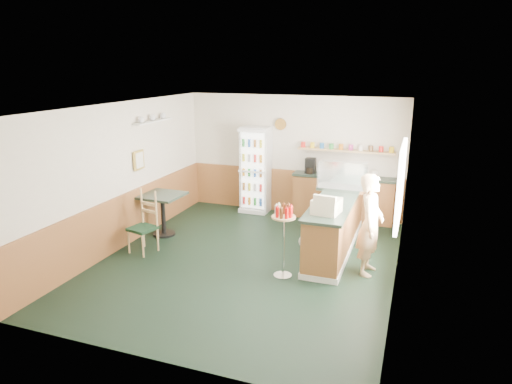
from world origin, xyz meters
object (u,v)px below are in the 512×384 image
at_px(condiment_stand, 283,229).
at_px(cash_register, 327,206).
at_px(shopkeeper, 370,225).
at_px(cafe_chair, 145,220).
at_px(drinks_fridge, 255,170).
at_px(cafe_table, 163,207).
at_px(display_case, 343,177).

bearing_deg(condiment_stand, cash_register, 37.95).
distance_m(shopkeeper, cafe_chair, 4.03).
bearing_deg(cafe_chair, drinks_fridge, 82.35).
xyz_separation_m(drinks_fridge, condiment_stand, (1.59, -3.11, -0.17)).
relative_size(cafe_table, cafe_chair, 0.74).
relative_size(display_case, condiment_stand, 0.76).
xyz_separation_m(drinks_fridge, cash_register, (2.18, -2.65, 0.13)).
relative_size(cash_register, shopkeeper, 0.26).
relative_size(display_case, shopkeeper, 0.54).
xyz_separation_m(drinks_fridge, shopkeeper, (2.88, -2.51, -0.15)).
xyz_separation_m(display_case, cash_register, (0.00, -1.55, -0.14)).
bearing_deg(shopkeeper, cafe_chair, 99.26).
xyz_separation_m(display_case, cafe_chair, (-3.30, -1.82, -0.67)).
bearing_deg(drinks_fridge, cafe_chair, -110.89).
relative_size(display_case, cafe_chair, 0.80).
relative_size(drinks_fridge, cafe_chair, 1.72).
bearing_deg(drinks_fridge, display_case, -26.79).
bearing_deg(cafe_table, display_case, 16.61).
bearing_deg(cafe_table, cafe_chair, -82.90).
relative_size(condiment_stand, cafe_chair, 1.04).
bearing_deg(condiment_stand, drinks_fridge, 117.11).
xyz_separation_m(cafe_table, cafe_chair, (0.10, -0.81, -0.00)).
bearing_deg(cafe_chair, cash_register, 18.01).
height_order(drinks_fridge, display_case, drinks_fridge).
bearing_deg(cafe_table, drinks_fridge, 60.12).
bearing_deg(display_case, condiment_stand, -106.42).
distance_m(cash_register, condiment_stand, 0.81).
bearing_deg(cash_register, display_case, 98.02).
distance_m(drinks_fridge, condiment_stand, 3.50).
bearing_deg(condiment_stand, cafe_chair, 176.06).
distance_m(display_case, cash_register, 1.55).
bearing_deg(display_case, cash_register, -90.00).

